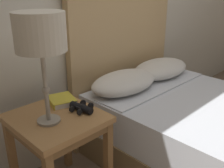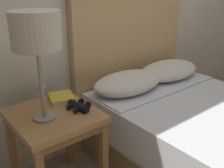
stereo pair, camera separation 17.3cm
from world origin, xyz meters
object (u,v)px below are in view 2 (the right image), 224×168
Objects in this scene: book_on_nightstand at (61,98)px; binoculars_pair at (79,106)px; nightstand at (54,126)px; table_lamp at (36,33)px; bed at (216,140)px.

binoculars_pair is (0.02, -0.18, 0.01)m from book_on_nightstand.
nightstand is at bearing 158.52° from binoculars_pair.
book_on_nightstand is 1.31× the size of binoculars_pair.
table_lamp reaches higher than book_on_nightstand.
binoculars_pair is (-0.77, 0.51, 0.30)m from bed.
bed reaches higher than nightstand.
binoculars_pair reaches higher than nightstand.
table_lamp is at bearing -157.58° from nightstand.
book_on_nightstand is at bearing 96.20° from binoculars_pair.
nightstand is 0.19m from binoculars_pair.
nightstand is at bearing 22.42° from table_lamp.
table_lamp is 2.80× the size of book_on_nightstand.
binoculars_pair reaches higher than book_on_nightstand.
table_lamp is 0.53m from book_on_nightstand.
bed is 3.33× the size of table_lamp.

